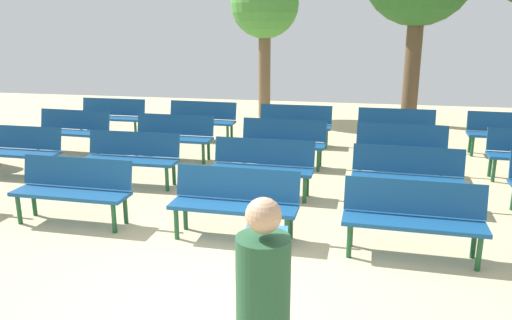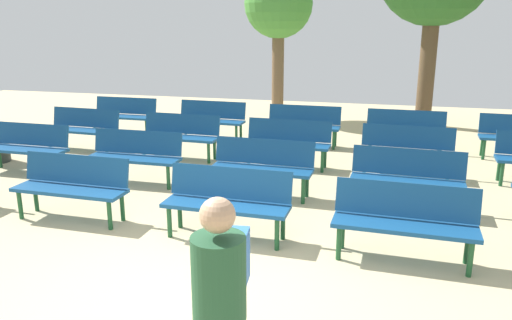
{
  "view_description": "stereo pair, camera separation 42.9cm",
  "coord_description": "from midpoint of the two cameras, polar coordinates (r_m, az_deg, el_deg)",
  "views": [
    {
      "loc": [
        1.48,
        -4.17,
        2.64
      ],
      "look_at": [
        0.0,
        3.3,
        0.55
      ],
      "focal_mm": 35.2,
      "sensor_mm": 36.0,
      "label": 1
    },
    {
      "loc": [
        1.89,
        -4.08,
        2.64
      ],
      "look_at": [
        0.0,
        3.3,
        0.55
      ],
      "focal_mm": 35.2,
      "sensor_mm": 36.0,
      "label": 2
    }
  ],
  "objects": [
    {
      "name": "bench_r2_c1",
      "position": [
        10.11,
        -10.6,
        2.89
      ],
      "size": [
        1.61,
        0.53,
        0.87
      ],
      "rotation": [
        0.0,
        0.0,
        -0.03
      ],
      "color": "navy",
      "rests_on": "ground_plane"
    },
    {
      "name": "bench_r1_c0",
      "position": [
        9.89,
        -26.66,
        1.22
      ],
      "size": [
        1.61,
        0.51,
        0.87
      ],
      "rotation": [
        0.0,
        0.0,
        -0.02
      ],
      "color": "navy",
      "rests_on": "ground_plane"
    },
    {
      "name": "bench_r3_c1",
      "position": [
        11.73,
        -7.27,
        4.73
      ],
      "size": [
        1.62,
        0.55,
        0.87
      ],
      "rotation": [
        0.0,
        0.0,
        -0.04
      ],
      "color": "navy",
      "rests_on": "ground_plane"
    },
    {
      "name": "bench_r2_c2",
      "position": [
        9.47,
        1.79,
        2.3
      ],
      "size": [
        1.61,
        0.53,
        0.87
      ],
      "rotation": [
        0.0,
        0.0,
        -0.03
      ],
      "color": "navy",
      "rests_on": "ground_plane"
    },
    {
      "name": "tree_2",
      "position": [
        14.3,
        0.11,
        17.04
      ],
      "size": [
        1.87,
        1.87,
        4.08
      ],
      "color": "brown",
      "rests_on": "ground_plane"
    },
    {
      "name": "bench_r1_c3",
      "position": [
        7.64,
        15.27,
        -1.45
      ],
      "size": [
        1.62,
        0.56,
        0.87
      ],
      "rotation": [
        0.0,
        0.0,
        -0.05
      ],
      "color": "navy",
      "rests_on": "ground_plane"
    },
    {
      "name": "ground_plane",
      "position": [
        5.18,
        -9.85,
        -15.55
      ],
      "size": [
        26.08,
        26.08,
        0.0
      ],
      "primitive_type": "plane",
      "color": "#CCB789"
    },
    {
      "name": "bench_r1_c2",
      "position": [
        7.84,
        -0.81,
        -0.45
      ],
      "size": [
        1.61,
        0.53,
        0.87
      ],
      "rotation": [
        0.0,
        0.0,
        -0.03
      ],
      "color": "navy",
      "rests_on": "ground_plane"
    },
    {
      "name": "bench_r2_c0",
      "position": [
        11.24,
        -21.19,
        3.35
      ],
      "size": [
        1.62,
        0.56,
        0.87
      ],
      "rotation": [
        0.0,
        0.0,
        -0.05
      ],
      "color": "navy",
      "rests_on": "ground_plane"
    },
    {
      "name": "bench_r3_c0",
      "position": [
        12.64,
        -17.01,
        4.95
      ],
      "size": [
        1.6,
        0.49,
        0.87
      ],
      "rotation": [
        0.0,
        0.0,
        -0.01
      ],
      "color": "navy",
      "rests_on": "ground_plane"
    },
    {
      "name": "bench_r2_c3",
      "position": [
        9.32,
        14.92,
        1.58
      ],
      "size": [
        1.62,
        0.56,
        0.87
      ],
      "rotation": [
        0.0,
        0.0,
        -0.05
      ],
      "color": "navy",
      "rests_on": "ground_plane"
    },
    {
      "name": "bench_r0_c2",
      "position": [
        6.32,
        -4.36,
        -4.47
      ],
      "size": [
        1.61,
        0.52,
        0.87
      ],
      "rotation": [
        0.0,
        0.0,
        -0.02
      ],
      "color": "navy",
      "rests_on": "ground_plane"
    },
    {
      "name": "bench_r1_c1",
      "position": [
        8.67,
        -15.34,
        0.52
      ],
      "size": [
        1.6,
        0.48,
        0.87
      ],
      "rotation": [
        0.0,
        0.0,
        -0.0
      ],
      "color": "navy",
      "rests_on": "ground_plane"
    },
    {
      "name": "bench_r3_c2",
      "position": [
        11.14,
        3.35,
        4.28
      ],
      "size": [
        1.61,
        0.5,
        0.87
      ],
      "rotation": [
        0.0,
        0.0,
        -0.01
      ],
      "color": "navy",
      "rests_on": "ground_plane"
    },
    {
      "name": "visitor_with_backpack",
      "position": [
        3.28,
        -3.04,
        -15.96
      ],
      "size": [
        0.37,
        0.55,
        1.65
      ],
      "rotation": [
        0.0,
        0.0,
        3.25
      ],
      "color": "navy",
      "rests_on": "ground_plane"
    },
    {
      "name": "bench_r0_c1",
      "position": [
        7.28,
        -21.66,
        -2.84
      ],
      "size": [
        1.61,
        0.52,
        0.87
      ],
      "rotation": [
        0.0,
        0.0,
        -0.02
      ],
      "color": "navy",
      "rests_on": "ground_plane"
    },
    {
      "name": "bench_r3_c4",
      "position": [
        11.32,
        25.86,
        2.92
      ],
      "size": [
        1.62,
        0.56,
        0.87
      ],
      "rotation": [
        0.0,
        0.0,
        -0.05
      ],
      "color": "navy",
      "rests_on": "ground_plane"
    },
    {
      "name": "bench_r0_c3",
      "position": [
        6.02,
        15.5,
        -6.02
      ],
      "size": [
        1.62,
        0.54,
        0.87
      ],
      "rotation": [
        0.0,
        0.0,
        -0.04
      ],
      "color": "navy",
      "rests_on": "ground_plane"
    },
    {
      "name": "bench_r3_c3",
      "position": [
        11.0,
        14.56,
        3.66
      ],
      "size": [
        1.61,
        0.51,
        0.87
      ],
      "rotation": [
        0.0,
        0.0,
        -0.02
      ],
      "color": "navy",
      "rests_on": "ground_plane"
    }
  ]
}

